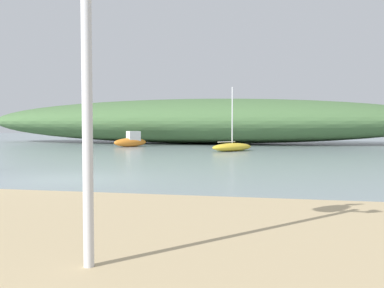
# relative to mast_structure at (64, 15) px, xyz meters

# --- Properties ---
(ground_plane) EXTENTS (120.00, 120.00, 0.00)m
(ground_plane) POSITION_rel_mast_structure_xyz_m (-4.42, 8.52, -3.04)
(ground_plane) COLOR gray
(distant_hill) EXTENTS (41.77, 10.87, 4.03)m
(distant_hill) POSITION_rel_mast_structure_xyz_m (-4.72, 34.63, -1.02)
(distant_hill) COLOR #476B3D
(distant_hill) RESTS_ON ground
(mast_structure) EXTENTS (1.25, 0.45, 3.54)m
(mast_structure) POSITION_rel_mast_structure_xyz_m (0.00, 0.00, 0.00)
(mast_structure) COLOR silver
(mast_structure) RESTS_ON beach_sand
(motorboat_far_right) EXTENTS (2.51, 2.51, 1.22)m
(motorboat_far_right) POSITION_rel_mast_structure_xyz_m (-9.02, 27.56, -2.58)
(motorboat_far_right) COLOR orange
(motorboat_far_right) RESTS_ON ground
(sailboat_far_left) EXTENTS (2.93, 3.08, 4.18)m
(sailboat_far_left) POSITION_rel_mast_structure_xyz_m (-0.74, 23.81, -2.74)
(sailboat_far_left) COLOR gold
(sailboat_far_left) RESTS_ON ground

